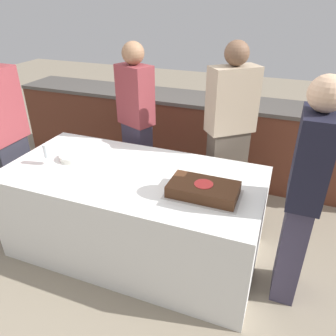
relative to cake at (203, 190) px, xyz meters
name	(u,v)px	position (x,y,z in m)	size (l,w,h in m)	color
ground_plane	(136,248)	(-0.59, 0.10, -0.80)	(14.00, 14.00, 0.00)	gray
back_counter	(192,134)	(-0.59, 1.67, -0.33)	(4.40, 0.58, 0.92)	#5B2D1E
dining_table	(134,213)	(-0.59, 0.10, -0.42)	(2.00, 0.98, 0.75)	white
cake	(203,190)	(0.00, 0.00, 0.00)	(0.51, 0.30, 0.09)	#B7B2AD
plate_stack	(74,157)	(-1.15, 0.14, -0.02)	(0.23, 0.23, 0.04)	white
wine_glass	(47,152)	(-1.27, -0.01, 0.07)	(0.07, 0.07, 0.18)	white
side_plate_near_cake	(204,172)	(-0.08, 0.30, -0.04)	(0.19, 0.19, 0.00)	white
person_cutting_cake	(229,137)	(0.00, 0.81, 0.06)	(0.43, 0.41, 1.66)	#4C4238
person_seated_left	(5,137)	(-1.81, 0.10, 0.06)	(0.21, 0.39, 1.65)	#282833
person_seated_right	(303,195)	(0.63, 0.10, 0.04)	(0.21, 0.36, 1.60)	#383347
person_standing_back	(137,125)	(-0.89, 0.81, 0.05)	(0.38, 0.31, 1.61)	#383347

